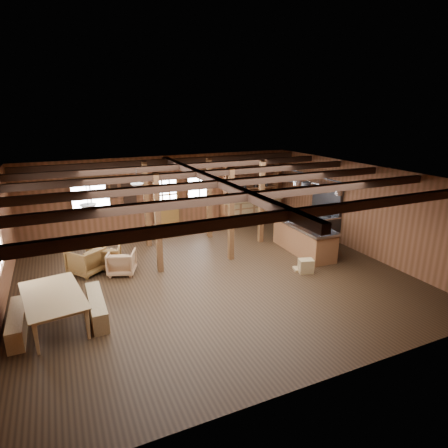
{
  "coord_description": "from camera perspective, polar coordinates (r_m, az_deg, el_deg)",
  "views": [
    {
      "loc": [
        -3.56,
        -8.6,
        4.39
      ],
      "look_at": [
        0.5,
        0.39,
        1.35
      ],
      "focal_mm": 30.0,
      "sensor_mm": 36.0,
      "label": 1
    }
  ],
  "objects": [
    {
      "name": "room",
      "position": [
        9.78,
        -1.71,
        -0.69
      ],
      "size": [
        10.04,
        9.04,
        2.84
      ],
      "color": "black",
      "rests_on": "ground"
    },
    {
      "name": "ceiling_joists",
      "position": [
        9.62,
        -2.18,
        6.88
      ],
      "size": [
        9.8,
        8.82,
        0.18
      ],
      "color": "black",
      "rests_on": "ceiling"
    },
    {
      "name": "timber_posts",
      "position": [
        11.82,
        -3.26,
        2.45
      ],
      "size": [
        3.95,
        2.35,
        2.8
      ],
      "color": "#452413",
      "rests_on": "floor"
    },
    {
      "name": "back_door",
      "position": [
        13.97,
        -8.74,
        2.39
      ],
      "size": [
        1.02,
        0.08,
        2.15
      ],
      "color": "brown",
      "rests_on": "floor"
    },
    {
      "name": "window_back_left",
      "position": [
        13.39,
        -19.67,
        4.1
      ],
      "size": [
        1.32,
        0.06,
        1.32
      ],
      "color": "white",
      "rests_on": "wall_back"
    },
    {
      "name": "window_back_right",
      "position": [
        14.21,
        -3.81,
        5.78
      ],
      "size": [
        1.02,
        0.06,
        1.32
      ],
      "color": "white",
      "rests_on": "wall_back"
    },
    {
      "name": "notice_boards",
      "position": [
        13.5,
        -15.03,
        4.79
      ],
      "size": [
        1.08,
        0.03,
        0.9
      ],
      "color": "silver",
      "rests_on": "wall_back"
    },
    {
      "name": "back_counter",
      "position": [
        15.06,
        4.12,
        2.52
      ],
      "size": [
        2.55,
        0.6,
        2.45
      ],
      "color": "brown",
      "rests_on": "floor"
    },
    {
      "name": "pendant_lamps",
      "position": [
        9.92,
        -16.15,
        4.0
      ],
      "size": [
        1.86,
        2.36,
        0.66
      ],
      "color": "#303033",
      "rests_on": "ceiling"
    },
    {
      "name": "pot_rack",
      "position": [
        11.4,
        12.39,
        6.02
      ],
      "size": [
        0.34,
        3.0,
        0.44
      ],
      "color": "#303033",
      "rests_on": "ceiling"
    },
    {
      "name": "kitchen_island",
      "position": [
        12.13,
        12.04,
        -2.07
      ],
      "size": [
        0.95,
        2.52,
        1.2
      ],
      "rotation": [
        0.0,
        0.0,
        -0.03
      ],
      "color": "brown",
      "rests_on": "floor"
    },
    {
      "name": "step_stool",
      "position": [
        10.75,
        12.36,
        -6.27
      ],
      "size": [
        0.51,
        0.43,
        0.39
      ],
      "primitive_type": "cube",
      "rotation": [
        0.0,
        0.0,
        -0.3
      ],
      "color": "brown",
      "rests_on": "floor"
    },
    {
      "name": "commercial_range",
      "position": [
        13.53,
        14.27,
        0.45
      ],
      "size": [
        0.8,
        1.56,
        1.93
      ],
      "color": "#303033",
      "rests_on": "floor"
    },
    {
      "name": "dining_table",
      "position": [
        8.81,
        -24.13,
        -11.77
      ],
      "size": [
        1.39,
        2.14,
        0.71
      ],
      "primitive_type": "imported",
      "rotation": [
        0.0,
        0.0,
        1.71
      ],
      "color": "#987245",
      "rests_on": "floor"
    },
    {
      "name": "bench_wall",
      "position": [
        8.93,
        -28.94,
        -13.02
      ],
      "size": [
        0.3,
        1.62,
        0.45
      ],
      "primitive_type": "cube",
      "color": "brown",
      "rests_on": "floor"
    },
    {
      "name": "bench_aisle",
      "position": [
        8.88,
        -18.82,
        -11.83
      ],
      "size": [
        0.31,
        1.66,
        0.46
      ],
      "primitive_type": "cube",
      "color": "brown",
      "rests_on": "floor"
    },
    {
      "name": "armchair_a",
      "position": [
        11.07,
        -20.28,
        -5.26
      ],
      "size": [
        1.14,
        1.14,
        0.75
      ],
      "primitive_type": "imported",
      "rotation": [
        0.0,
        0.0,
        3.79
      ],
      "color": "brown",
      "rests_on": "floor"
    },
    {
      "name": "armchair_b",
      "position": [
        11.24,
        -17.31,
        -4.83
      ],
      "size": [
        0.87,
        0.89,
        0.67
      ],
      "primitive_type": "imported",
      "rotation": [
        0.0,
        0.0,
        2.9
      ],
      "color": "brown",
      "rests_on": "floor"
    },
    {
      "name": "armchair_c",
      "position": [
        10.77,
        -15.32,
        -5.66
      ],
      "size": [
        0.92,
        0.93,
        0.66
      ],
      "primitive_type": "imported",
      "rotation": [
        0.0,
        0.0,
        2.77
      ],
      "color": "#936742",
      "rests_on": "floor"
    },
    {
      "name": "counter_pot",
      "position": [
        12.82,
        10.02,
        1.66
      ],
      "size": [
        0.29,
        0.29,
        0.17
      ],
      "primitive_type": "cylinder",
      "color": "silver",
      "rests_on": "kitchen_island"
    },
    {
      "name": "bowl",
      "position": [
        12.32,
        10.69,
        0.72
      ],
      "size": [
        0.32,
        0.32,
        0.06
      ],
      "primitive_type": "imported",
      "rotation": [
        0.0,
        0.0,
        -0.27
      ],
      "color": "silver",
      "rests_on": "kitchen_island"
    }
  ]
}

